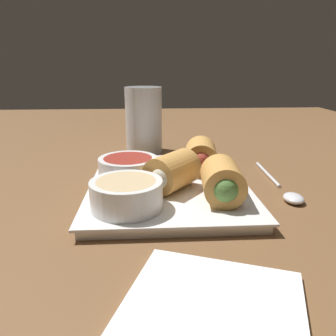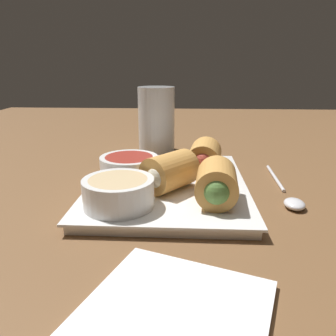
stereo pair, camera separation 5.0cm
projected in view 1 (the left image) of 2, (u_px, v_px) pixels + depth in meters
table_surface at (162, 195)px, 48.20cm from camera, size 180.00×140.00×2.00cm
serving_plate at (168, 186)px, 47.03cm from camera, size 27.87×21.76×1.50cm
roll_front_left at (171, 172)px, 42.82cm from camera, size 8.33×8.07×4.93cm
roll_front_right at (201, 157)px, 50.07cm from camera, size 7.87×5.78×4.93cm
roll_back_left at (223, 182)px, 39.39cm from camera, size 7.78×5.50×4.93cm
dipping_bowl_near at (128, 168)px, 46.65cm from camera, size 8.35×8.35×3.36cm
dipping_bowl_far at (126, 193)px, 37.56cm from camera, size 8.35×8.35×3.36cm
spoon at (287, 192)px, 45.58cm from camera, size 18.57×2.70×1.16cm
napkin at (209, 325)px, 22.58cm from camera, size 18.99×17.60×0.60cm
drinking_glass at (144, 120)px, 66.58cm from camera, size 7.43×7.43×13.14cm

